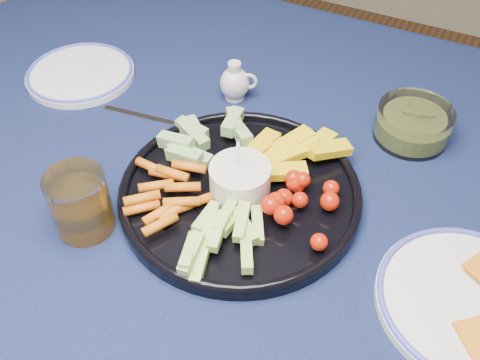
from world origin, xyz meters
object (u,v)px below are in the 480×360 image
at_px(creamer_pitcher, 235,83).
at_px(juice_tumbler, 81,206).
at_px(pickle_bowl, 413,125).
at_px(crudite_platter, 239,188).
at_px(side_plate_extra, 80,73).
at_px(cheese_plate, 470,301).
at_px(dining_table, 275,199).

distance_m(creamer_pitcher, juice_tumbler, 0.39).
bearing_deg(pickle_bowl, crudite_platter, -126.95).
relative_size(creamer_pitcher, side_plate_extra, 0.36).
xyz_separation_m(juice_tumbler, side_plate_extra, (-0.26, 0.30, -0.04)).
distance_m(crudite_platter, cheese_plate, 0.36).
distance_m(pickle_bowl, juice_tumbler, 0.57).
bearing_deg(creamer_pitcher, crudite_platter, -61.04).
xyz_separation_m(pickle_bowl, juice_tumbler, (-0.38, -0.43, 0.02)).
bearing_deg(crudite_platter, creamer_pitcher, 118.96).
relative_size(pickle_bowl, juice_tumbler, 1.27).
bearing_deg(juice_tumbler, cheese_plate, 12.84).
relative_size(creamer_pitcher, pickle_bowl, 0.60).
bearing_deg(cheese_plate, crudite_platter, 174.45).
height_order(creamer_pitcher, juice_tumbler, juice_tumbler).
xyz_separation_m(dining_table, creamer_pitcher, (-0.15, 0.13, 0.12)).
xyz_separation_m(crudite_platter, juice_tumbler, (-0.18, -0.16, 0.02)).
relative_size(pickle_bowl, cheese_plate, 0.53).
bearing_deg(side_plate_extra, dining_table, -6.27).
distance_m(crudite_platter, side_plate_extra, 0.46).
height_order(crudite_platter, juice_tumbler, crudite_platter).
xyz_separation_m(crudite_platter, side_plate_extra, (-0.44, 0.15, -0.01)).
bearing_deg(juice_tumbler, dining_table, 51.87).
bearing_deg(pickle_bowl, creamer_pitcher, -173.24).
height_order(pickle_bowl, side_plate_extra, pickle_bowl).
relative_size(crudite_platter, pickle_bowl, 2.91).
distance_m(crudite_platter, creamer_pitcher, 0.26).
bearing_deg(creamer_pitcher, dining_table, -41.62).
xyz_separation_m(dining_table, side_plate_extra, (-0.46, 0.05, 0.10)).
bearing_deg(side_plate_extra, pickle_bowl, 10.84).
bearing_deg(crudite_platter, cheese_plate, -5.55).
bearing_deg(creamer_pitcher, cheese_plate, -28.49).
bearing_deg(cheese_plate, juice_tumbler, -167.16).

